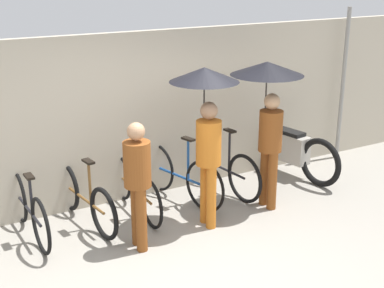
{
  "coord_description": "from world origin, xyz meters",
  "views": [
    {
      "loc": [
        -2.63,
        -4.48,
        3.22
      ],
      "look_at": [
        0.65,
        1.29,
        1.0
      ],
      "focal_mm": 50.0,
      "sensor_mm": 36.0,
      "label": 1
    }
  ],
  "objects_px": {
    "parked_bicycle_3": "(179,175)",
    "pedestrian_leading": "(138,177)",
    "parked_bicycle_4": "(221,166)",
    "parked_bicycle_2": "(135,188)",
    "pedestrian_center": "(206,109)",
    "parked_bicycle_0": "(29,209)",
    "parked_bicycle_1": "(84,198)",
    "motorcycle": "(289,149)",
    "pedestrian_trailing": "(268,95)"
  },
  "relations": [
    {
      "from": "parked_bicycle_0",
      "to": "pedestrian_trailing",
      "type": "relative_size",
      "value": 0.83
    },
    {
      "from": "parked_bicycle_3",
      "to": "parked_bicycle_4",
      "type": "distance_m",
      "value": 0.71
    },
    {
      "from": "parked_bicycle_1",
      "to": "pedestrian_leading",
      "type": "xyz_separation_m",
      "value": [
        0.36,
        -0.93,
        0.55
      ]
    },
    {
      "from": "parked_bicycle_0",
      "to": "pedestrian_leading",
      "type": "xyz_separation_m",
      "value": [
        1.07,
        -0.94,
        0.54
      ]
    },
    {
      "from": "parked_bicycle_2",
      "to": "pedestrian_leading",
      "type": "xyz_separation_m",
      "value": [
        -0.35,
        -0.92,
        0.55
      ]
    },
    {
      "from": "parked_bicycle_3",
      "to": "motorcycle",
      "type": "distance_m",
      "value": 2.01
    },
    {
      "from": "parked_bicycle_0",
      "to": "parked_bicycle_2",
      "type": "bearing_deg",
      "value": -92.87
    },
    {
      "from": "parked_bicycle_2",
      "to": "pedestrian_trailing",
      "type": "distance_m",
      "value": 2.19
    },
    {
      "from": "parked_bicycle_1",
      "to": "pedestrian_leading",
      "type": "height_order",
      "value": "pedestrian_leading"
    },
    {
      "from": "parked_bicycle_3",
      "to": "parked_bicycle_0",
      "type": "bearing_deg",
      "value": 76.8
    },
    {
      "from": "parked_bicycle_4",
      "to": "pedestrian_leading",
      "type": "xyz_separation_m",
      "value": [
        -1.77,
        -0.99,
        0.53
      ]
    },
    {
      "from": "parked_bicycle_4",
      "to": "motorcycle",
      "type": "distance_m",
      "value": 1.29
    },
    {
      "from": "pedestrian_leading",
      "to": "pedestrian_center",
      "type": "height_order",
      "value": "pedestrian_center"
    },
    {
      "from": "parked_bicycle_4",
      "to": "pedestrian_leading",
      "type": "relative_size",
      "value": 1.14
    },
    {
      "from": "parked_bicycle_4",
      "to": "pedestrian_leading",
      "type": "bearing_deg",
      "value": 113.02
    },
    {
      "from": "parked_bicycle_0",
      "to": "parked_bicycle_1",
      "type": "height_order",
      "value": "parked_bicycle_0"
    },
    {
      "from": "parked_bicycle_2",
      "to": "pedestrian_center",
      "type": "distance_m",
      "value": 1.55
    },
    {
      "from": "parked_bicycle_2",
      "to": "pedestrian_center",
      "type": "relative_size",
      "value": 0.82
    },
    {
      "from": "parked_bicycle_0",
      "to": "parked_bicycle_1",
      "type": "relative_size",
      "value": 0.97
    },
    {
      "from": "parked_bicycle_3",
      "to": "pedestrian_leading",
      "type": "bearing_deg",
      "value": 118.27
    },
    {
      "from": "parked_bicycle_3",
      "to": "pedestrian_trailing",
      "type": "bearing_deg",
      "value": -140.13
    },
    {
      "from": "parked_bicycle_1",
      "to": "pedestrian_trailing",
      "type": "bearing_deg",
      "value": -113.13
    },
    {
      "from": "parked_bicycle_0",
      "to": "parked_bicycle_3",
      "type": "relative_size",
      "value": 0.98
    },
    {
      "from": "pedestrian_leading",
      "to": "motorcycle",
      "type": "relative_size",
      "value": 0.78
    },
    {
      "from": "parked_bicycle_0",
      "to": "pedestrian_center",
      "type": "distance_m",
      "value": 2.52
    },
    {
      "from": "parked_bicycle_4",
      "to": "pedestrian_trailing",
      "type": "bearing_deg",
      "value": -166.52
    },
    {
      "from": "pedestrian_leading",
      "to": "parked_bicycle_4",
      "type": "bearing_deg",
      "value": 34.69
    },
    {
      "from": "parked_bicycle_1",
      "to": "parked_bicycle_4",
      "type": "distance_m",
      "value": 2.13
    },
    {
      "from": "parked_bicycle_0",
      "to": "pedestrian_center",
      "type": "bearing_deg",
      "value": -111.93
    },
    {
      "from": "parked_bicycle_2",
      "to": "parked_bicycle_3",
      "type": "xyz_separation_m",
      "value": [
        0.71,
        0.05,
        0.04
      ]
    },
    {
      "from": "motorcycle",
      "to": "pedestrian_center",
      "type": "bearing_deg",
      "value": 102.41
    },
    {
      "from": "parked_bicycle_0",
      "to": "pedestrian_center",
      "type": "relative_size",
      "value": 0.81
    },
    {
      "from": "parked_bicycle_2",
      "to": "pedestrian_center",
      "type": "xyz_separation_m",
      "value": [
        0.67,
        -0.74,
        1.19
      ]
    },
    {
      "from": "parked_bicycle_1",
      "to": "pedestrian_leading",
      "type": "bearing_deg",
      "value": -166.31
    },
    {
      "from": "parked_bicycle_2",
      "to": "parked_bicycle_4",
      "type": "relative_size",
      "value": 0.95
    },
    {
      "from": "parked_bicycle_3",
      "to": "parked_bicycle_1",
      "type": "bearing_deg",
      "value": 77.31
    },
    {
      "from": "pedestrian_center",
      "to": "pedestrian_trailing",
      "type": "bearing_deg",
      "value": 9.57
    },
    {
      "from": "parked_bicycle_1",
      "to": "pedestrian_center",
      "type": "distance_m",
      "value": 1.97
    },
    {
      "from": "pedestrian_center",
      "to": "parked_bicycle_4",
      "type": "bearing_deg",
      "value": 52.36
    },
    {
      "from": "pedestrian_trailing",
      "to": "parked_bicycle_0",
      "type": "bearing_deg",
      "value": 168.22
    },
    {
      "from": "parked_bicycle_4",
      "to": "motorcycle",
      "type": "height_order",
      "value": "parked_bicycle_4"
    },
    {
      "from": "parked_bicycle_0",
      "to": "pedestrian_leading",
      "type": "distance_m",
      "value": 1.52
    },
    {
      "from": "parked_bicycle_0",
      "to": "pedestrian_center",
      "type": "xyz_separation_m",
      "value": [
        2.09,
        -0.76,
        1.18
      ]
    },
    {
      "from": "parked_bicycle_4",
      "to": "pedestrian_center",
      "type": "distance_m",
      "value": 1.61
    },
    {
      "from": "motorcycle",
      "to": "pedestrian_trailing",
      "type": "bearing_deg",
      "value": 116.13
    },
    {
      "from": "parked_bicycle_1",
      "to": "parked_bicycle_3",
      "type": "distance_m",
      "value": 1.42
    },
    {
      "from": "pedestrian_center",
      "to": "pedestrian_trailing",
      "type": "height_order",
      "value": "pedestrian_center"
    },
    {
      "from": "parked_bicycle_4",
      "to": "pedestrian_trailing",
      "type": "relative_size",
      "value": 0.88
    },
    {
      "from": "parked_bicycle_4",
      "to": "pedestrian_trailing",
      "type": "height_order",
      "value": "pedestrian_trailing"
    },
    {
      "from": "parked_bicycle_1",
      "to": "motorcycle",
      "type": "distance_m",
      "value": 3.43
    }
  ]
}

